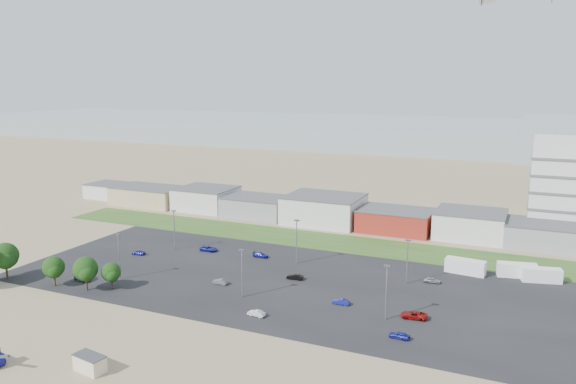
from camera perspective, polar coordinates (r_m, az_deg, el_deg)
The scene contains 30 objects.
ground at distance 106.03m, azimuth -7.08°, elevation -12.01°, with size 700.00×700.00×0.00m, color #877656.
parking_lot at distance 120.32m, azimuth -0.02°, elevation -9.06°, with size 120.00×50.00×0.01m, color black.
grass_strip at distance 150.28m, azimuth 3.25°, elevation -4.94°, with size 160.00×16.00×0.02m, color #294F1D.
hills_backdrop at distance 399.92m, azimuth 22.53°, elevation 4.94°, with size 700.00×200.00×9.00m, color gray, non-canonical shape.
building_row at distance 172.61m, azimuth 0.25°, elevation -1.44°, with size 170.00×20.00×8.00m, color silver, non-canonical shape.
portable_shed at distance 90.09m, azimuth -19.49°, elevation -16.08°, with size 4.97×2.58×2.51m, color beige, non-canonical shape.
box_trailer_a at distance 130.48m, azimuth 17.57°, elevation -7.23°, with size 8.54×2.67×3.20m, color silver, non-canonical shape.
box_trailer_b at distance 132.11m, azimuth 22.23°, elevation -7.35°, with size 8.12×2.54×3.05m, color silver, non-canonical shape.
box_trailer_c at distance 131.04m, azimuth 24.35°, elevation -7.69°, with size 7.93×2.48×2.97m, color silver, non-canonical shape.
tree_left at distance 134.70m, azimuth -26.78°, elevation -6.06°, with size 5.99×5.99×8.98m, color black, non-canonical shape.
tree_mid at distance 126.14m, azimuth -22.70°, elevation -7.27°, with size 4.77×4.77×7.15m, color black, non-canonical shape.
tree_right at distance 121.24m, azimuth -19.87°, elevation -7.60°, with size 5.29×5.29×7.94m, color black, non-canonical shape.
tree_near at distance 120.61m, azimuth -17.52°, elevation -7.96°, with size 4.18×4.18×6.27m, color black, non-canonical shape.
lightpole_front_l at distance 125.22m, azimuth -16.77°, elevation -6.32°, with size 1.18×0.49×9.99m, color slate, non-canonical shape.
lightpole_front_m at distance 110.69m, azimuth -4.68°, elevation -8.25°, with size 1.14×0.48×9.71m, color slate, non-canonical shape.
lightpole_front_r at distance 101.71m, azimuth 9.96°, elevation -10.04°, with size 1.19×0.50×10.13m, color slate, non-canonical shape.
lightpole_back_l at distance 143.58m, azimuth -11.47°, elevation -3.82°, with size 1.19×0.50×10.13m, color slate, non-canonical shape.
lightpole_back_m at distance 130.17m, azimuth 0.88°, elevation -5.08°, with size 1.22×0.51×10.41m, color slate, non-canonical shape.
lightpole_back_r at distance 120.04m, azimuth 12.01°, elevation -6.96°, with size 1.12×0.47×9.50m, color slate, non-canonical shape.
parked_car_0 at distance 104.82m, azimuth 12.66°, elevation -12.09°, with size 2.19×4.74×1.32m, color maroon.
parked_car_1 at distance 108.84m, azimuth 5.40°, elevation -11.03°, with size 1.16×3.34×1.10m, color navy.
parked_car_2 at distance 96.89m, azimuth 11.24°, elevation -14.08°, with size 1.38×3.42×1.17m, color navy.
parked_car_4 at distance 119.37m, azimuth -6.91°, elevation -9.03°, with size 1.17×3.36×1.11m, color #595B5E.
parked_car_5 at distance 142.59m, azimuth -14.95°, elevation -5.96°, with size 1.35×3.35×1.14m, color navy.
parked_car_6 at distance 136.05m, azimuth -2.80°, elevation -6.41°, with size 1.63×4.01×1.16m, color navy.
parked_car_7 at distance 121.24m, azimuth 0.71°, elevation -8.60°, with size 1.26×3.60×1.19m, color black.
parked_car_8 at distance 123.02m, azimuth 14.41°, elevation -8.67°, with size 1.39×3.47×1.18m, color #A5A5AA.
parked_car_9 at distance 142.11m, azimuth -8.07°, elevation -5.72°, with size 2.08×4.52×1.26m, color navy.
parked_car_10 at distance 128.18m, azimuth -20.15°, elevation -8.19°, with size 1.72×4.23×1.23m, color #595B5E.
parked_car_13 at distance 103.55m, azimuth -3.24°, elevation -12.19°, with size 1.17×3.35×1.10m, color silver.
Camera 1 is at (51.27, -83.05, 41.42)m, focal length 35.00 mm.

